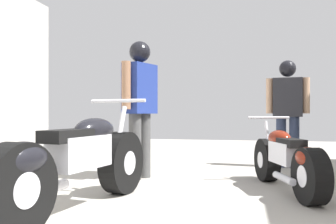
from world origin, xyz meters
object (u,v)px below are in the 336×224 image
Objects in this scene: mechanic_in_blue at (288,103)px; motorcycle_black_naked at (287,160)px; mechanic_with_helmet at (140,96)px; motorcycle_maroon_cruiser at (77,163)px.

motorcycle_black_naked is at bearing -96.55° from mechanic_in_blue.
mechanic_with_helmet is at bearing -144.45° from mechanic_in_blue.
motorcycle_maroon_cruiser is 3.85m from mechanic_in_blue.
motorcycle_maroon_cruiser is 1.27× the size of mechanic_in_blue.
mechanic_in_blue is (0.22, 1.93, 0.68)m from motorcycle_black_naked.
mechanic_with_helmet reaches higher than mechanic_in_blue.
mechanic_in_blue reaches higher than motorcycle_black_naked.
mechanic_with_helmet reaches higher than motorcycle_black_naked.
mechanic_with_helmet is (-1.82, 0.47, 0.75)m from motorcycle_black_naked.
motorcycle_black_naked is 2.06m from mechanic_in_blue.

